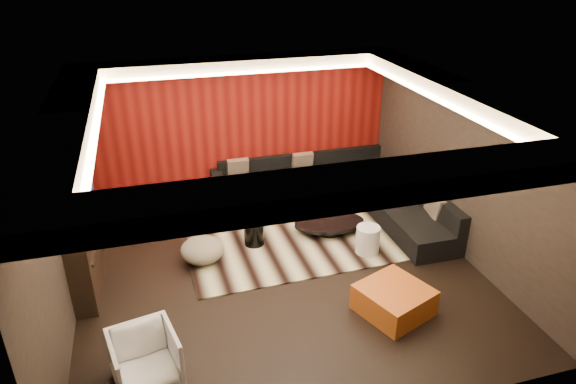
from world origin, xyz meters
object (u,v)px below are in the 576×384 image
object	(u,v)px
orange_ottoman	(394,300)
armchair	(145,359)
white_side_table	(368,240)
sectional_sofa	(341,192)
coffee_table	(329,227)
drum_stool	(254,233)

from	to	relation	value
orange_ottoman	armchair	bearing A→B (deg)	-173.64
white_side_table	orange_ottoman	world-z (taller)	white_side_table
armchair	white_side_table	bearing A→B (deg)	15.44
white_side_table	sectional_sofa	world-z (taller)	sectional_sofa
coffee_table	orange_ottoman	world-z (taller)	orange_ottoman
orange_ottoman	sectional_sofa	size ratio (longest dim) A/B	0.24
coffee_table	white_side_table	size ratio (longest dim) A/B	2.57
armchair	sectional_sofa	size ratio (longest dim) A/B	0.20
orange_ottoman	sectional_sofa	distance (m)	3.31
drum_stool	white_side_table	world-z (taller)	white_side_table
sectional_sofa	white_side_table	bearing A→B (deg)	-96.91
coffee_table	orange_ottoman	bearing A→B (deg)	-87.19
drum_stool	sectional_sofa	distance (m)	2.20
armchair	sectional_sofa	bearing A→B (deg)	31.70
drum_stool	white_side_table	bearing A→B (deg)	-23.75
coffee_table	drum_stool	world-z (taller)	drum_stool
coffee_table	sectional_sofa	bearing A→B (deg)	58.82
coffee_table	drum_stool	distance (m)	1.37
drum_stool	sectional_sofa	xyz separation A→B (m)	(1.96, 1.01, 0.04)
coffee_table	armchair	size ratio (longest dim) A/B	1.67
drum_stool	orange_ottoman	distance (m)	2.70
armchair	coffee_table	bearing A→B (deg)	27.57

